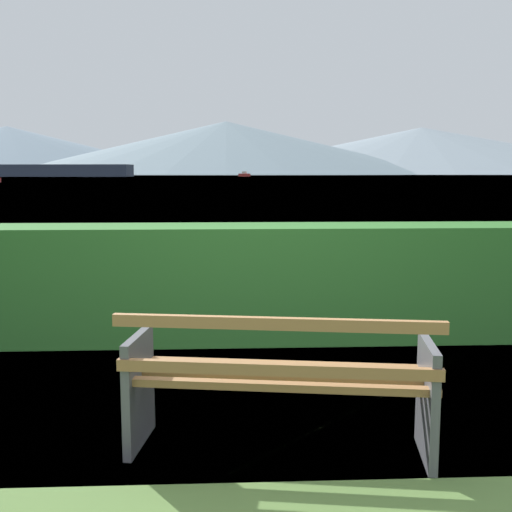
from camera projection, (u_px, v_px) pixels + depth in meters
The scene contains 7 objects.
ground_plane at pixel (279, 448), 3.69m from camera, with size 1400.00×1400.00×0.00m, color #4C6B33.
water_surface at pixel (227, 176), 310.17m from camera, with size 620.00×620.00×0.00m, color #6B8EA3.
park_bench at pixel (279, 382), 3.58m from camera, with size 1.83×0.83×0.87m.
hedge_row at pixel (258, 282), 6.11m from camera, with size 12.30×0.78×1.11m, color #2D6B28.
cargo_ship_large at pixel (12, 166), 231.03m from camera, with size 77.91×19.61×13.80m.
fishing_boat_near at pixel (244, 175), 235.41m from camera, with size 4.56×3.61×1.94m.
distant_hills at pixel (248, 150), 575.34m from camera, with size 791.41×470.75×44.72m.
Camera 1 is at (-0.31, -3.50, 1.62)m, focal length 43.73 mm.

